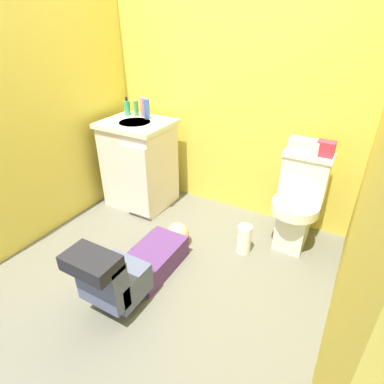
% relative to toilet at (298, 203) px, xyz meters
% --- Properties ---
extents(ground_plane, '(2.74, 3.17, 0.04)m').
position_rel_toilet_xyz_m(ground_plane, '(-0.73, -0.81, -0.39)').
color(ground_plane, '#646354').
extents(wall_back, '(2.40, 0.08, 2.40)m').
position_rel_toilet_xyz_m(wall_back, '(-0.73, 0.31, 0.83)').
color(wall_back, '#E0C946').
rests_on(wall_back, ground_plane).
extents(wall_left, '(0.08, 2.17, 2.40)m').
position_rel_toilet_xyz_m(wall_left, '(-1.89, -0.81, 0.83)').
color(wall_left, '#E0C946').
rests_on(wall_left, ground_plane).
extents(toilet, '(0.36, 0.46, 0.75)m').
position_rel_toilet_xyz_m(toilet, '(0.00, 0.00, 0.00)').
color(toilet, silver).
rests_on(toilet, ground_plane).
extents(vanity_cabinet, '(0.60, 0.53, 0.82)m').
position_rel_toilet_xyz_m(vanity_cabinet, '(-1.46, -0.10, 0.05)').
color(vanity_cabinet, silver).
rests_on(vanity_cabinet, ground_plane).
extents(faucet, '(0.02, 0.02, 0.10)m').
position_rel_toilet_xyz_m(faucet, '(-1.46, 0.05, 0.50)').
color(faucet, silver).
rests_on(faucet, vanity_cabinet).
extents(person_plumber, '(0.39, 1.06, 0.52)m').
position_rel_toilet_xyz_m(person_plumber, '(-0.81, -1.01, -0.19)').
color(person_plumber, '#512D6B').
rests_on(person_plumber, ground_plane).
extents(tissue_box, '(0.22, 0.11, 0.10)m').
position_rel_toilet_xyz_m(tissue_box, '(-0.05, 0.09, 0.43)').
color(tissue_box, silver).
rests_on(tissue_box, toilet).
extents(toiletry_bag, '(0.12, 0.09, 0.11)m').
position_rel_toilet_xyz_m(toiletry_bag, '(0.10, 0.09, 0.44)').
color(toiletry_bag, '#B22D3F').
rests_on(toiletry_bag, toilet).
extents(soap_dispenser, '(0.06, 0.06, 0.17)m').
position_rel_toilet_xyz_m(soap_dispenser, '(-1.65, 0.03, 0.52)').
color(soap_dispenser, '#36975D').
rests_on(soap_dispenser, vanity_cabinet).
extents(bottle_green, '(0.04, 0.04, 0.14)m').
position_rel_toilet_xyz_m(bottle_green, '(-1.56, 0.05, 0.52)').
color(bottle_green, '#52A34D').
rests_on(bottle_green, vanity_cabinet).
extents(bottle_pink, '(0.05, 0.05, 0.18)m').
position_rel_toilet_xyz_m(bottle_pink, '(-1.49, 0.06, 0.54)').
color(bottle_pink, pink).
rests_on(bottle_pink, vanity_cabinet).
extents(bottle_blue, '(0.05, 0.05, 0.18)m').
position_rel_toilet_xyz_m(bottle_blue, '(-1.42, 0.02, 0.54)').
color(bottle_blue, '#415FBC').
rests_on(bottle_blue, vanity_cabinet).
extents(paper_towel_roll, '(0.11, 0.11, 0.23)m').
position_rel_toilet_xyz_m(paper_towel_roll, '(-0.30, -0.32, -0.25)').
color(paper_towel_roll, white).
rests_on(paper_towel_roll, ground_plane).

